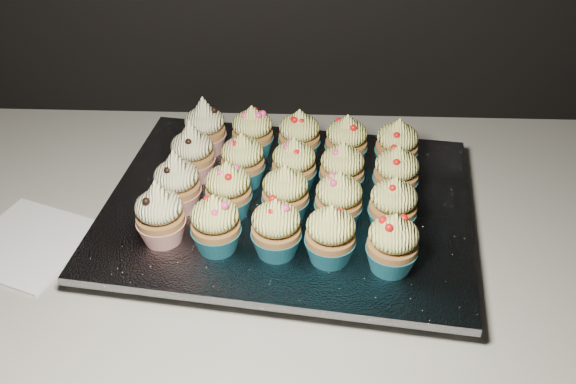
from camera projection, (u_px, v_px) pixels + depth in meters
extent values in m
cube|color=beige|center=(214.00, 229.00, 0.93)|extent=(2.44, 0.64, 0.04)
cube|color=white|center=(28.00, 243.00, 0.87)|extent=(0.19, 0.19, 0.00)
cube|color=black|center=(288.00, 214.00, 0.91)|extent=(0.50, 0.41, 0.02)
cube|color=silver|center=(288.00, 205.00, 0.90)|extent=(0.54, 0.45, 0.01)
cone|color=#B02418|center=(162.00, 230.00, 0.82)|extent=(0.06, 0.06, 0.03)
ellipsoid|color=#F7EDAD|center=(159.00, 207.00, 0.80)|extent=(0.06, 0.06, 0.04)
cone|color=#F7EDAD|center=(156.00, 189.00, 0.78)|extent=(0.03, 0.03, 0.03)
cone|color=#1A6C7E|center=(217.00, 238.00, 0.81)|extent=(0.06, 0.06, 0.03)
ellipsoid|color=#FFFD80|center=(215.00, 215.00, 0.79)|extent=(0.06, 0.06, 0.04)
cone|color=#FFFD80|center=(213.00, 200.00, 0.77)|extent=(0.03, 0.03, 0.02)
cone|color=#1A6C7E|center=(276.00, 243.00, 0.80)|extent=(0.06, 0.06, 0.03)
ellipsoid|color=#FFFD80|center=(276.00, 219.00, 0.78)|extent=(0.06, 0.06, 0.04)
cone|color=#FFFD80|center=(276.00, 204.00, 0.77)|extent=(0.03, 0.03, 0.02)
cone|color=#1A6C7E|center=(330.00, 249.00, 0.79)|extent=(0.06, 0.06, 0.03)
ellipsoid|color=#FFFD80|center=(331.00, 226.00, 0.77)|extent=(0.06, 0.06, 0.04)
cone|color=#FFFD80|center=(332.00, 211.00, 0.76)|extent=(0.03, 0.03, 0.02)
cone|color=#1A6C7E|center=(391.00, 258.00, 0.78)|extent=(0.06, 0.06, 0.03)
ellipsoid|color=#FFFD80|center=(394.00, 234.00, 0.76)|extent=(0.06, 0.06, 0.04)
cone|color=#FFFD80|center=(396.00, 219.00, 0.74)|extent=(0.03, 0.03, 0.02)
cone|color=#B02418|center=(179.00, 198.00, 0.87)|extent=(0.06, 0.06, 0.03)
ellipsoid|color=#F7EDAD|center=(176.00, 176.00, 0.85)|extent=(0.06, 0.06, 0.04)
cone|color=#F7EDAD|center=(174.00, 158.00, 0.84)|extent=(0.03, 0.03, 0.03)
cone|color=#1A6C7E|center=(229.00, 204.00, 0.87)|extent=(0.06, 0.06, 0.03)
ellipsoid|color=#FFFD80|center=(228.00, 181.00, 0.84)|extent=(0.06, 0.06, 0.04)
cone|color=#FFFD80|center=(227.00, 167.00, 0.83)|extent=(0.03, 0.03, 0.02)
cone|color=#1A6C7E|center=(285.00, 207.00, 0.86)|extent=(0.06, 0.06, 0.03)
ellipsoid|color=#FFFD80|center=(285.00, 185.00, 0.84)|extent=(0.06, 0.06, 0.04)
cone|color=#FFFD80|center=(285.00, 170.00, 0.82)|extent=(0.03, 0.03, 0.02)
cone|color=#1A6C7E|center=(338.00, 214.00, 0.85)|extent=(0.06, 0.06, 0.03)
ellipsoid|color=#FFFD80|center=(339.00, 191.00, 0.82)|extent=(0.06, 0.06, 0.04)
cone|color=#FFFD80|center=(340.00, 177.00, 0.81)|extent=(0.03, 0.03, 0.02)
cone|color=#1A6C7E|center=(391.00, 220.00, 0.84)|extent=(0.06, 0.06, 0.03)
ellipsoid|color=#FFFD80|center=(394.00, 197.00, 0.82)|extent=(0.06, 0.06, 0.04)
cone|color=#FFFD80|center=(396.00, 182.00, 0.80)|extent=(0.03, 0.03, 0.02)
cone|color=#B02418|center=(194.00, 168.00, 0.93)|extent=(0.06, 0.06, 0.03)
ellipsoid|color=#F7EDAD|center=(192.00, 146.00, 0.91)|extent=(0.06, 0.06, 0.04)
cone|color=#F7EDAD|center=(190.00, 129.00, 0.89)|extent=(0.03, 0.03, 0.03)
cone|color=#1A6C7E|center=(243.00, 174.00, 0.92)|extent=(0.06, 0.06, 0.03)
ellipsoid|color=#FFFD80|center=(242.00, 152.00, 0.90)|extent=(0.06, 0.06, 0.04)
cone|color=#FFFD80|center=(242.00, 138.00, 0.88)|extent=(0.03, 0.03, 0.02)
cone|color=#1A6C7E|center=(294.00, 179.00, 0.91)|extent=(0.06, 0.06, 0.03)
ellipsoid|color=#FFFD80|center=(294.00, 157.00, 0.89)|extent=(0.06, 0.06, 0.04)
cone|color=#FFFD80|center=(294.00, 143.00, 0.87)|extent=(0.03, 0.03, 0.02)
cone|color=#1A6C7E|center=(341.00, 183.00, 0.90)|extent=(0.06, 0.06, 0.03)
ellipsoid|color=#FFFD80|center=(343.00, 161.00, 0.88)|extent=(0.06, 0.06, 0.04)
cone|color=#FFFD80|center=(343.00, 147.00, 0.87)|extent=(0.03, 0.03, 0.02)
cone|color=#1A6C7E|center=(394.00, 187.00, 0.90)|extent=(0.06, 0.06, 0.03)
ellipsoid|color=#FFFD80|center=(397.00, 165.00, 0.87)|extent=(0.06, 0.06, 0.04)
cone|color=#FFFD80|center=(399.00, 151.00, 0.86)|extent=(0.03, 0.03, 0.02)
cone|color=#B02418|center=(206.00, 142.00, 0.99)|extent=(0.06, 0.06, 0.03)
ellipsoid|color=#F7EDAD|center=(204.00, 121.00, 0.97)|extent=(0.06, 0.06, 0.04)
cone|color=#F7EDAD|center=(203.00, 105.00, 0.95)|extent=(0.03, 0.03, 0.03)
cone|color=#1A6C7E|center=(253.00, 146.00, 0.98)|extent=(0.06, 0.06, 0.03)
ellipsoid|color=#FFFD80|center=(252.00, 124.00, 0.96)|extent=(0.06, 0.06, 0.04)
cone|color=#FFFD80|center=(252.00, 111.00, 0.94)|extent=(0.03, 0.03, 0.02)
cone|color=#1A6C7E|center=(299.00, 149.00, 0.97)|extent=(0.06, 0.06, 0.03)
ellipsoid|color=#FFFD80|center=(299.00, 128.00, 0.95)|extent=(0.06, 0.06, 0.04)
cone|color=#FFFD80|center=(300.00, 114.00, 0.94)|extent=(0.03, 0.03, 0.02)
cone|color=#1A6C7E|center=(345.00, 155.00, 0.96)|extent=(0.06, 0.06, 0.03)
ellipsoid|color=#FFFD80|center=(347.00, 133.00, 0.94)|extent=(0.06, 0.06, 0.04)
cone|color=#FFFD80|center=(348.00, 120.00, 0.92)|extent=(0.03, 0.03, 0.02)
cone|color=#1A6C7E|center=(395.00, 159.00, 0.95)|extent=(0.06, 0.06, 0.03)
ellipsoid|color=#FFFD80|center=(398.00, 137.00, 0.93)|extent=(0.06, 0.06, 0.04)
cone|color=#FFFD80|center=(399.00, 124.00, 0.92)|extent=(0.03, 0.03, 0.02)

